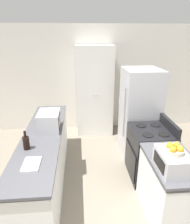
# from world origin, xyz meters

# --- Properties ---
(wall_back) EXTENTS (7.00, 0.06, 2.60)m
(wall_back) POSITION_xyz_m (0.00, 3.54, 1.30)
(wall_back) COLOR silver
(wall_back) RESTS_ON ground_plane
(counter_left) EXTENTS (0.60, 2.64, 0.90)m
(counter_left) POSITION_xyz_m (-0.88, 1.42, 0.44)
(counter_left) COLOR silver
(counter_left) RESTS_ON ground_plane
(counter_right) EXTENTS (0.60, 0.94, 0.90)m
(counter_right) POSITION_xyz_m (0.88, 0.57, 0.44)
(counter_right) COLOR silver
(counter_right) RESTS_ON ground_plane
(pantry_cabinet) EXTENTS (0.87, 0.57, 2.15)m
(pantry_cabinet) POSITION_xyz_m (0.09, 3.22, 1.07)
(pantry_cabinet) COLOR white
(pantry_cabinet) RESTS_ON ground_plane
(stove) EXTENTS (0.66, 0.73, 1.06)m
(stove) POSITION_xyz_m (0.90, 1.42, 0.46)
(stove) COLOR black
(stove) RESTS_ON ground_plane
(refrigerator) EXTENTS (0.71, 0.77, 1.77)m
(refrigerator) POSITION_xyz_m (0.92, 2.21, 0.89)
(refrigerator) COLOR #B7B7BC
(refrigerator) RESTS_ON ground_plane
(microwave) EXTENTS (0.35, 0.44, 0.31)m
(microwave) POSITION_xyz_m (-0.78, 1.58, 1.05)
(microwave) COLOR #B2B2B7
(microwave) RESTS_ON counter_left
(wine_bottle) EXTENTS (0.09, 0.09, 0.27)m
(wine_bottle) POSITION_xyz_m (-1.02, 1.00, 1.00)
(wine_bottle) COLOR black
(wine_bottle) RESTS_ON counter_left
(toaster_oven) EXTENTS (0.32, 0.43, 0.23)m
(toaster_oven) POSITION_xyz_m (0.76, 0.40, 1.02)
(toaster_oven) COLOR #B2B2B7
(toaster_oven) RESTS_ON counter_right
(fruit_bowl) EXTENTS (0.22, 0.22, 0.11)m
(fruit_bowl) POSITION_xyz_m (0.76, 0.40, 1.18)
(fruit_bowl) COLOR #B2A893
(fruit_bowl) RESTS_ON toaster_oven
(cutting_board) EXTENTS (0.20, 0.29, 0.02)m
(cutting_board) POSITION_xyz_m (-0.88, 0.63, 0.91)
(cutting_board) COLOR silver
(cutting_board) RESTS_ON counter_left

